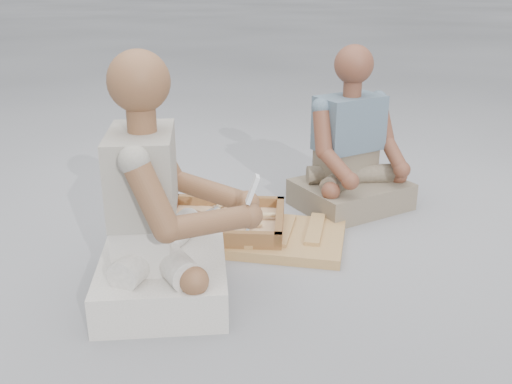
{
  "coord_description": "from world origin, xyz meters",
  "views": [
    {
      "loc": [
        -0.24,
        -1.97,
        1.1
      ],
      "look_at": [
        -0.01,
        0.1,
        0.3
      ],
      "focal_mm": 40.0,
      "sensor_mm": 36.0,
      "label": 1
    }
  ],
  "objects": [
    {
      "name": "chisel_2",
      "position": [
        -0.11,
        0.35,
        0.09
      ],
      "size": [
        0.1,
        0.21,
        0.02
      ],
      "rotation": [
        0.0,
        0.0,
        -1.21
      ],
      "color": "white",
      "rests_on": "tool_tray"
    },
    {
      "name": "chisel_8",
      "position": [
        -0.18,
        0.41,
        0.08
      ],
      "size": [
        0.14,
        0.19,
        0.02
      ],
      "rotation": [
        0.0,
        0.0,
        0.96
      ],
      "color": "white",
      "rests_on": "tool_tray"
    },
    {
      "name": "chisel_3",
      "position": [
        -0.19,
        0.35,
        0.08
      ],
      "size": [
        0.15,
        0.19,
        0.02
      ],
      "rotation": [
        0.0,
        0.0,
        -0.93
      ],
      "color": "white",
      "rests_on": "tool_tray"
    },
    {
      "name": "mobile_phone",
      "position": [
        -0.06,
        -0.18,
        0.42
      ],
      "size": [
        0.05,
        0.04,
        0.1
      ],
      "rotation": [
        -0.35,
        0.0,
        -1.61
      ],
      "color": "white",
      "rests_on": "craftsman"
    },
    {
      "name": "wood_chip_5",
      "position": [
        -0.48,
        0.29,
        0.0
      ],
      "size": [
        0.02,
        0.02,
        0.0
      ],
      "primitive_type": "cube",
      "rotation": [
        0.0,
        0.0,
        2.58
      ],
      "color": "tan",
      "rests_on": "ground"
    },
    {
      "name": "chisel_1",
      "position": [
        -0.08,
        0.36,
        0.07
      ],
      "size": [
        0.07,
        0.22,
        0.02
      ],
      "rotation": [
        0.0,
        0.0,
        1.34
      ],
      "color": "white",
      "rests_on": "tool_tray"
    },
    {
      "name": "wood_chip_2",
      "position": [
        -0.36,
        0.09,
        0.0
      ],
      "size": [
        0.02,
        0.02,
        0.0
      ],
      "primitive_type": "cube",
      "rotation": [
        0.0,
        0.0,
        0.37
      ],
      "color": "tan",
      "rests_on": "ground"
    },
    {
      "name": "wood_chip_4",
      "position": [
        0.18,
        0.16,
        0.0
      ],
      "size": [
        0.02,
        0.02,
        0.0
      ],
      "primitive_type": "cube",
      "rotation": [
        0.0,
        0.0,
        2.1
      ],
      "color": "tan",
      "rests_on": "ground"
    },
    {
      "name": "ground",
      "position": [
        0.0,
        0.0,
        0.0
      ],
      "size": [
        60.0,
        60.0,
        0.0
      ],
      "primitive_type": "plane",
      "color": "#97979C",
      "rests_on": "ground"
    },
    {
      "name": "carved_panel",
      "position": [
        0.06,
        0.27,
        0.02
      ],
      "size": [
        0.74,
        0.6,
        0.04
      ],
      "primitive_type": "cube",
      "rotation": [
        0.0,
        0.0,
        -0.31
      ],
      "color": "#905E37",
      "rests_on": "ground"
    },
    {
      "name": "wood_chip_10",
      "position": [
        -0.46,
        0.3,
        0.0
      ],
      "size": [
        0.02,
        0.02,
        0.0
      ],
      "primitive_type": "cube",
      "rotation": [
        0.0,
        0.0,
        0.07
      ],
      "color": "tan",
      "rests_on": "ground"
    },
    {
      "name": "chisel_7",
      "position": [
        -0.03,
        0.28,
        0.08
      ],
      "size": [
        0.22,
        0.02,
        0.02
      ],
      "rotation": [
        0.0,
        0.0,
        0.03
      ],
      "color": "white",
      "rests_on": "tool_tray"
    },
    {
      "name": "chisel_5",
      "position": [
        -0.13,
        0.24,
        0.09
      ],
      "size": [
        0.08,
        0.22,
        0.02
      ],
      "rotation": [
        0.0,
        0.0,
        -1.27
      ],
      "color": "white",
      "rests_on": "tool_tray"
    },
    {
      "name": "wood_chip_11",
      "position": [
        -0.21,
        0.62,
        0.0
      ],
      "size": [
        0.02,
        0.02,
        0.0
      ],
      "primitive_type": "cube",
      "rotation": [
        0.0,
        0.0,
        0.73
      ],
      "color": "tan",
      "rests_on": "ground"
    },
    {
      "name": "chisel_9",
      "position": [
        -0.14,
        0.52,
        0.09
      ],
      "size": [
        0.09,
        0.21,
        0.02
      ],
      "rotation": [
        0.0,
        0.0,
        1.24
      ],
      "color": "white",
      "rests_on": "tool_tray"
    },
    {
      "name": "tool_tray",
      "position": [
        -0.14,
        0.35,
        0.07
      ],
      "size": [
        0.6,
        0.52,
        0.07
      ],
      "rotation": [
        0.0,
        0.0,
        -0.18
      ],
      "color": "brown",
      "rests_on": "carved_panel"
    },
    {
      "name": "wood_chip_9",
      "position": [
        0.07,
        0.13,
        0.0
      ],
      "size": [
        0.02,
        0.02,
        0.0
      ],
      "primitive_type": "cube",
      "rotation": [
        0.0,
        0.0,
        0.46
      ],
      "color": "tan",
      "rests_on": "ground"
    },
    {
      "name": "wood_chip_8",
      "position": [
        0.05,
        0.27,
        0.0
      ],
      "size": [
        0.02,
        0.02,
        0.0
      ],
      "primitive_type": "cube",
      "rotation": [
        0.0,
        0.0,
        0.83
      ],
      "color": "tan",
      "rests_on": "ground"
    },
    {
      "name": "craftsman",
      "position": [
        -0.38,
        -0.11,
        0.3
      ],
      "size": [
        0.59,
        0.57,
        0.88
      ],
      "rotation": [
        0.0,
        0.0,
        -1.59
      ],
      "color": "silver",
      "rests_on": "ground"
    },
    {
      "name": "wood_chip_3",
      "position": [
        0.14,
        0.64,
        0.0
      ],
      "size": [
        0.02,
        0.02,
        0.0
      ],
      "primitive_type": "cube",
      "rotation": [
        0.0,
        0.0,
        3.0
      ],
      "color": "tan",
      "rests_on": "ground"
    },
    {
      "name": "companion",
      "position": [
        0.52,
        0.64,
        0.27
      ],
      "size": [
        0.63,
        0.58,
        0.8
      ],
      "rotation": [
        0.0,
        0.0,
        3.56
      ],
      "color": "#786B56",
      "rests_on": "ground"
    },
    {
      "name": "wood_chip_0",
      "position": [
        -0.17,
        0.26,
        0.0
      ],
      "size": [
        0.02,
        0.02,
        0.0
      ],
      "primitive_type": "cube",
      "rotation": [
        0.0,
        0.0,
        0.44
      ],
      "color": "tan",
      "rests_on": "ground"
    },
    {
      "name": "wood_chip_7",
      "position": [
        -0.08,
        0.21,
        0.0
      ],
      "size": [
        0.02,
        0.02,
        0.0
      ],
      "primitive_type": "cube",
      "rotation": [
        0.0,
        0.0,
        2.6
      ],
      "color": "tan",
      "rests_on": "ground"
    },
    {
      "name": "chisel_0",
      "position": [
        0.04,
        0.36,
        0.09
      ],
      "size": [
        0.22,
        0.04,
        0.02
      ],
      "rotation": [
        0.0,
        0.0,
        -0.08
      ],
      "color": "white",
      "rests_on": "tool_tray"
    },
    {
      "name": "wood_chip_6",
      "position": [
        -0.01,
        0.54,
        0.0
      ],
      "size": [
        0.02,
        0.02,
        0.0
      ],
      "primitive_type": "cube",
      "rotation": [
        0.0,
        0.0,
        1.52
      ],
      "color": "tan",
      "rests_on": "ground"
    },
    {
      "name": "chisel_6",
      "position": [
        -0.14,
        0.51,
        0.08
      ],
      "size": [
        0.17,
        0.17,
        0.02
      ],
      "rotation": [
        0.0,
        0.0,
        0.81
      ],
      "color": "white",
      "rests_on": "tool_tray"
    },
    {
      "name": "wood_chip_1",
      "position": [
        0.07,
        0.63,
        0.0
      ],
      "size": [
        0.02,
        0.02,
        0.0
      ],
      "primitive_type": "cube",
      "rotation": [
        0.0,
        0.0,
        2.11
      ],
      "color": "tan",
      "rests_on": "ground"
    },
    {
      "name": "chisel_4",
      "position": [
        0.01,
        0.36,
        0.08
      ],
      "size": [
        0.1,
        0.21,
        0.02
      ],
      "rotation": [
        0.0,
        0.0,
        1.2
      ],
      "color": "white",
      "rests_on": "tool_tray"
    }
  ]
}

